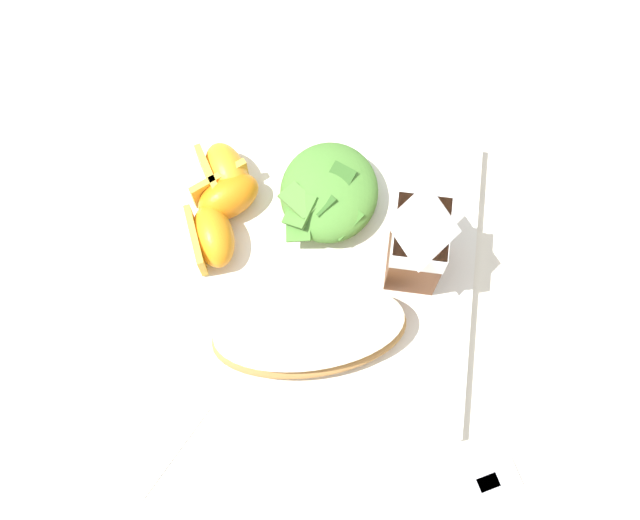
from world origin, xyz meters
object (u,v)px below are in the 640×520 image
(orange_wedge_middle, at_px, (228,195))
(paper_napkin, at_px, (133,409))
(milk_carton, at_px, (418,240))
(orange_wedge_front, at_px, (225,173))
(orange_wedge_rear, at_px, (212,237))
(white_plate, at_px, (320,267))
(green_salad_pile, at_px, (332,193))
(metal_fork, at_px, (433,504))
(cheesy_pizza_bread, at_px, (310,331))

(orange_wedge_middle, distance_m, paper_napkin, 0.21)
(milk_carton, height_order, orange_wedge_front, milk_carton)
(orange_wedge_middle, bearing_deg, orange_wedge_rear, -9.86)
(white_plate, distance_m, milk_carton, 0.11)
(orange_wedge_middle, bearing_deg, milk_carton, 78.25)
(green_salad_pile, distance_m, metal_fork, 0.29)
(metal_fork, bearing_deg, green_salad_pile, -155.11)
(metal_fork, bearing_deg, white_plate, -147.97)
(white_plate, bearing_deg, orange_wedge_middle, -117.31)
(orange_wedge_rear, relative_size, paper_napkin, 0.63)
(orange_wedge_front, relative_size, orange_wedge_middle, 1.01)
(cheesy_pizza_bread, relative_size, orange_wedge_middle, 2.68)
(paper_napkin, bearing_deg, metal_fork, 80.59)
(milk_carton, xyz_separation_m, orange_wedge_rear, (0.01, -0.18, -0.04))
(orange_wedge_rear, bearing_deg, milk_carton, 91.78)
(orange_wedge_middle, xyz_separation_m, orange_wedge_rear, (0.04, -0.01, 0.00))
(milk_carton, xyz_separation_m, paper_napkin, (0.16, -0.23, -0.07))
(green_salad_pile, bearing_deg, cheesy_pizza_bread, -1.00)
(orange_wedge_rear, relative_size, metal_fork, 0.40)
(cheesy_pizza_bread, xyz_separation_m, orange_wedge_front, (-0.14, -0.10, 0.00))
(orange_wedge_front, distance_m, paper_napkin, 0.23)
(cheesy_pizza_bread, xyz_separation_m, green_salad_pile, (-0.13, 0.00, 0.00))
(white_plate, height_order, orange_wedge_middle, orange_wedge_middle)
(paper_napkin, xyz_separation_m, metal_fork, (0.04, 0.27, 0.00))
(milk_carton, bearing_deg, paper_napkin, -54.51)
(green_salad_pile, relative_size, milk_carton, 0.96)
(white_plate, bearing_deg, cheesy_pizza_bread, 0.11)
(white_plate, relative_size, cheesy_pizza_bread, 1.51)
(cheesy_pizza_bread, height_order, orange_wedge_rear, orange_wedge_rear)
(cheesy_pizza_bread, relative_size, green_salad_pile, 1.76)
(white_plate, bearing_deg, green_salad_pile, 177.80)
(white_plate, bearing_deg, paper_napkin, -43.92)
(cheesy_pizza_bread, bearing_deg, orange_wedge_rear, -126.71)
(orange_wedge_front, bearing_deg, orange_wedge_rear, -0.71)
(paper_napkin, distance_m, metal_fork, 0.27)
(paper_napkin, bearing_deg, green_salad_pile, 145.35)
(paper_napkin, bearing_deg, orange_wedge_middle, 164.95)
(cheesy_pizza_bread, xyz_separation_m, metal_fork, (0.13, 0.12, -0.03))
(cheesy_pizza_bread, relative_size, milk_carton, 1.68)
(orange_wedge_middle, relative_size, orange_wedge_rear, 1.00)
(milk_carton, xyz_separation_m, orange_wedge_middle, (-0.04, -0.17, -0.04))
(green_salad_pile, distance_m, paper_napkin, 0.26)
(milk_carton, relative_size, metal_fork, 0.63)
(metal_fork, bearing_deg, paper_napkin, -99.41)
(milk_carton, relative_size, orange_wedge_rear, 1.59)
(orange_wedge_front, xyz_separation_m, orange_wedge_rear, (0.06, -0.00, 0.00))
(green_salad_pile, height_order, metal_fork, green_salad_pile)
(orange_wedge_rear, bearing_deg, green_salad_pile, 119.37)
(orange_wedge_rear, bearing_deg, orange_wedge_middle, 170.14)
(milk_carton, distance_m, paper_napkin, 0.29)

